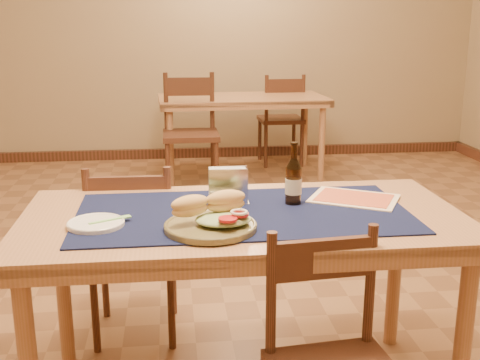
{
  "coord_description": "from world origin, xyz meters",
  "views": [
    {
      "loc": [
        -0.25,
        -2.86,
        1.43
      ],
      "look_at": [
        0.0,
        -0.7,
        0.85
      ],
      "focal_mm": 45.0,
      "sensor_mm": 36.0,
      "label": 1
    }
  ],
  "objects": [
    {
      "name": "side_plate",
      "position": [
        -0.51,
        -0.89,
        0.76
      ],
      "size": [
        0.19,
        0.19,
        0.02
      ],
      "color": "white",
      "rests_on": "placemat"
    },
    {
      "name": "fork",
      "position": [
        -0.46,
        -0.87,
        0.77
      ],
      "size": [
        0.14,
        0.08,
        0.0
      ],
      "color": "#92E37C",
      "rests_on": "side_plate"
    },
    {
      "name": "sandwich_plate",
      "position": [
        -0.12,
        -0.97,
        0.79
      ],
      "size": [
        0.31,
        0.31,
        0.12
      ],
      "color": "brown",
      "rests_on": "placemat"
    },
    {
      "name": "beer_bottle",
      "position": [
        0.2,
        -0.72,
        0.84
      ],
      "size": [
        0.06,
        0.06,
        0.24
      ],
      "color": "#42230B",
      "rests_on": "placemat"
    },
    {
      "name": "back_table",
      "position": [
        0.41,
        2.64,
        0.67
      ],
      "size": [
        1.55,
        0.82,
        0.75
      ],
      "color": "#A7734E",
      "rests_on": "ground"
    },
    {
      "name": "baseboard",
      "position": [
        0.0,
        0.0,
        0.05
      ],
      "size": [
        6.0,
        7.0,
        0.1
      ],
      "color": "#4F2A1C",
      "rests_on": "ground"
    },
    {
      "name": "napkin_holder",
      "position": [
        -0.04,
        -0.69,
        0.82
      ],
      "size": [
        0.16,
        0.06,
        0.14
      ],
      "color": "silver",
      "rests_on": "placemat"
    },
    {
      "name": "chair_back_near",
      "position": [
        -0.08,
        2.17,
        0.52
      ],
      "size": [
        0.46,
        0.46,
        1.0
      ],
      "color": "#4F2A1C",
      "rests_on": "ground"
    },
    {
      "name": "menu_card",
      "position": [
        0.45,
        -0.69,
        0.76
      ],
      "size": [
        0.4,
        0.36,
        0.01
      ],
      "color": "#FAE1BD",
      "rests_on": "placemat"
    },
    {
      "name": "room",
      "position": [
        0.0,
        0.0,
        1.4
      ],
      "size": [
        6.04,
        7.04,
        2.84
      ],
      "color": "#8C603D",
      "rests_on": "ground"
    },
    {
      "name": "main_table",
      "position": [
        0.0,
        -0.8,
        0.67
      ],
      "size": [
        1.6,
        0.8,
        0.75
      ],
      "color": "#A7734E",
      "rests_on": "ground"
    },
    {
      "name": "placemat",
      "position": [
        0.0,
        -0.8,
        0.75
      ],
      "size": [
        1.2,
        0.6,
        0.01
      ],
      "primitive_type": "cube",
      "color": "#0F1339",
      "rests_on": "main_table"
    },
    {
      "name": "chair_back_far",
      "position": [
        0.86,
        3.06,
        0.48
      ],
      "size": [
        0.43,
        0.43,
        0.92
      ],
      "color": "#4F2A1C",
      "rests_on": "ground"
    },
    {
      "name": "chair_main_far",
      "position": [
        -0.44,
        -0.29,
        0.44
      ],
      "size": [
        0.4,
        0.4,
        0.84
      ],
      "color": "#4F2A1C",
      "rests_on": "ground"
    }
  ]
}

